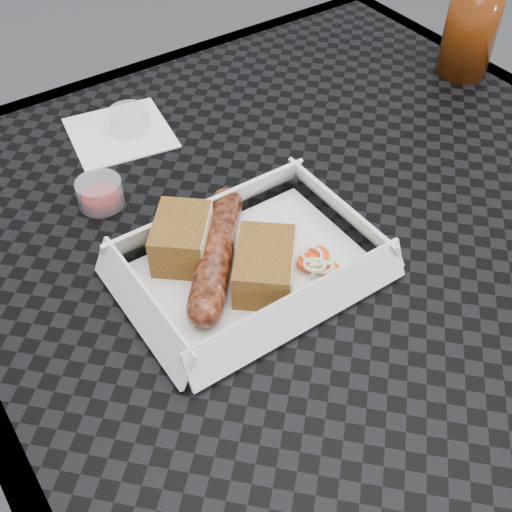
{
  "coord_description": "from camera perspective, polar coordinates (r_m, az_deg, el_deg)",
  "views": [
    {
      "loc": [
        -0.36,
        -0.4,
        1.21
      ],
      "look_at": [
        -0.12,
        -0.05,
        0.78
      ],
      "focal_mm": 45.0,
      "sensor_mm": 36.0,
      "label": 1
    }
  ],
  "objects": [
    {
      "name": "condiment_cup_empty",
      "position": [
        0.83,
        -11.18,
        11.71
      ],
      "size": [
        0.05,
        0.05,
        0.03
      ],
      "primitive_type": "cylinder",
      "color": "silver",
      "rests_on": "patio_table"
    },
    {
      "name": "bread_near",
      "position": [
        0.64,
        -6.64,
        1.56
      ],
      "size": [
        0.09,
        0.09,
        0.04
      ],
      "primitive_type": "cube",
      "rotation": [
        0.0,
        0.0,
        0.87
      ],
      "color": "brown",
      "rests_on": "food_tray"
    },
    {
      "name": "veg_garnish",
      "position": [
        0.64,
        5.49,
        -0.79
      ],
      "size": [
        0.03,
        0.03,
        0.0
      ],
      "color": "#FC450A",
      "rests_on": "food_tray"
    },
    {
      "name": "food_tray",
      "position": [
        0.64,
        -0.51,
        -1.22
      ],
      "size": [
        0.22,
        0.15,
        0.0
      ],
      "primitive_type": "cube",
      "color": "white",
      "rests_on": "patio_table"
    },
    {
      "name": "condiment_cup_sauce",
      "position": [
        0.72,
        -13.7,
        5.47
      ],
      "size": [
        0.05,
        0.05,
        0.03
      ],
      "primitive_type": "cylinder",
      "color": "maroon",
      "rests_on": "patio_table"
    },
    {
      "name": "bread_far",
      "position": [
        0.61,
        0.74,
        -0.92
      ],
      "size": [
        0.09,
        0.09,
        0.04
      ],
      "primitive_type": "cube",
      "rotation": [
        0.0,
        0.0,
        0.87
      ],
      "color": "brown",
      "rests_on": "food_tray"
    },
    {
      "name": "bratwurst",
      "position": [
        0.63,
        -3.52,
        0.32
      ],
      "size": [
        0.13,
        0.15,
        0.03
      ],
      "rotation": [
        0.0,
        0.0,
        0.87
      ],
      "color": "brown",
      "rests_on": "food_tray"
    },
    {
      "name": "drink_glass",
      "position": [
        0.96,
        18.62,
        18.86
      ],
      "size": [
        0.07,
        0.07,
        0.14
      ],
      "primitive_type": "cylinder",
      "color": "#5A2207",
      "rests_on": "patio_table"
    },
    {
      "name": "napkin",
      "position": [
        0.84,
        -11.99,
        10.68
      ],
      "size": [
        0.14,
        0.14,
        0.0
      ],
      "primitive_type": "cube",
      "rotation": [
        0.0,
        0.0,
        -0.16
      ],
      "color": "white",
      "rests_on": "patio_table"
    },
    {
      "name": "patio_table",
      "position": [
        0.77,
        5.44,
        0.14
      ],
      "size": [
        0.8,
        0.8,
        0.74
      ],
      "color": "black",
      "rests_on": "ground"
    },
    {
      "name": "ground",
      "position": [
        1.33,
        3.34,
        -20.52
      ],
      "size": [
        60.0,
        60.0,
        0.0
      ],
      "primitive_type": "plane",
      "color": "#545457",
      "rests_on": "ground"
    }
  ]
}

